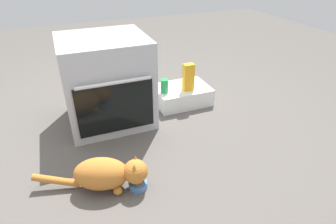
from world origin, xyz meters
TOP-DOWN VIEW (x-y plane):
  - ground at (0.00, 0.00)m, footprint 8.00×8.00m
  - oven at (0.01, 0.38)m, footprint 0.65×0.63m
  - pantry_cabinet at (0.68, 0.43)m, footprint 0.49×0.35m
  - food_bowl at (-0.00, -0.45)m, footprint 0.11×0.11m
  - cat at (-0.16, -0.39)m, footprint 0.65×0.31m
  - soda_can at (0.50, 0.39)m, footprint 0.07×0.07m
  - juice_carton at (0.71, 0.36)m, footprint 0.09×0.06m

SIDE VIEW (x-z plane):
  - ground at x=0.00m, z-range 0.00..0.00m
  - food_bowl at x=0.00m, z-range -0.01..0.06m
  - pantry_cabinet at x=0.68m, z-range 0.00..0.15m
  - cat at x=-0.16m, z-range 0.01..0.22m
  - soda_can at x=0.50m, z-range 0.15..0.27m
  - juice_carton at x=0.71m, z-range 0.15..0.39m
  - oven at x=0.01m, z-range 0.00..0.69m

